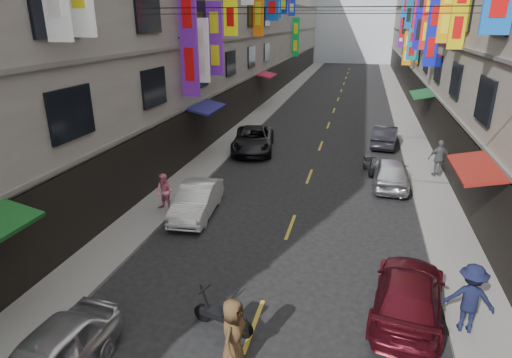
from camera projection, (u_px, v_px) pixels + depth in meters
The scene contains 17 objects.
sidewalk_left at pixel (269, 107), 40.10m from camera, with size 2.00×90.00×0.12m, color slate.
sidewalk_right at pixel (403, 113), 37.42m from camera, with size 2.00×90.00×0.12m, color slate.
haze_block at pixel (357, 1), 80.45m from camera, with size 18.00×8.00×22.00m, color silver.
street_awnings at pixel (293, 111), 23.45m from camera, with size 13.99×35.20×0.41m.
overhead_cables at pixel (329, 0), 24.79m from camera, with size 14.00×38.04×1.24m.
lane_markings at pixel (331, 117), 36.05m from camera, with size 0.12×80.20×0.01m.
scooter_crossing at pixel (224, 315), 11.19m from camera, with size 1.76×0.72×1.14m.
scooter_far_right at pixel (368, 165), 22.75m from camera, with size 0.64×1.79×1.14m.
car_left_mid at pixel (197, 200), 17.78m from camera, with size 1.39×3.97×1.31m, color silver.
car_left_far at pixel (253, 140), 26.54m from camera, with size 2.40×5.22×1.45m, color black.
car_right_near at pixel (408, 294), 11.71m from camera, with size 1.81×4.44×1.29m, color #520E18.
car_right_mid at pixel (391, 172), 20.86m from camera, with size 1.69×4.20×1.43m, color silver.
car_right_far at pixel (385, 136), 27.58m from camera, with size 1.43×4.09×1.35m, color #24232A.
pedestrian_lfar at pixel (165, 192), 17.93m from camera, with size 0.77×0.53×1.59m, color pink.
pedestrian_rnear at pixel (470, 298), 10.84m from camera, with size 1.23×0.63×1.90m, color #121633.
pedestrian_rfar at pixel (439, 158), 21.81m from camera, with size 1.12×0.63×1.90m, color #545456.
pedestrian_crossing at pixel (233, 334), 9.82m from camera, with size 0.89×0.61×1.83m, color brown.
Camera 1 is at (2.29, 2.90, 7.69)m, focal length 30.00 mm.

